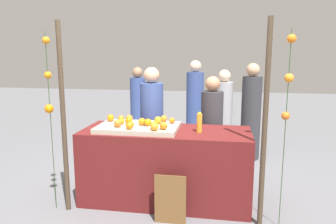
# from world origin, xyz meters

# --- Properties ---
(ground_plane) EXTENTS (24.00, 24.00, 0.00)m
(ground_plane) POSITION_xyz_m (0.00, 0.00, 0.00)
(ground_plane) COLOR slate
(stall_counter) EXTENTS (2.07, 0.82, 0.92)m
(stall_counter) POSITION_xyz_m (0.00, 0.00, 0.46)
(stall_counter) COLOR #5B1919
(stall_counter) RESTS_ON ground_plane
(orange_tray) EXTENTS (0.99, 0.63, 0.06)m
(orange_tray) POSITION_xyz_m (-0.34, -0.04, 0.95)
(orange_tray) COLOR #B2AD99
(orange_tray) RESTS_ON stall_counter
(orange_0) EXTENTS (0.07, 0.07, 0.07)m
(orange_0) POSITION_xyz_m (0.05, 0.13, 1.01)
(orange_0) COLOR orange
(orange_0) RESTS_ON orange_tray
(orange_1) EXTENTS (0.09, 0.09, 0.09)m
(orange_1) POSITION_xyz_m (-0.12, 0.08, 1.02)
(orange_1) COLOR orange
(orange_1) RESTS_ON orange_tray
(orange_2) EXTENTS (0.09, 0.09, 0.09)m
(orange_2) POSITION_xyz_m (-0.56, -0.19, 1.02)
(orange_2) COLOR orange
(orange_2) RESTS_ON orange_tray
(orange_3) EXTENTS (0.09, 0.09, 0.09)m
(orange_3) POSITION_xyz_m (0.01, -0.22, 1.02)
(orange_3) COLOR orange
(orange_3) RESTS_ON orange_tray
(orange_4) EXTENTS (0.09, 0.09, 0.09)m
(orange_4) POSITION_xyz_m (-0.21, -0.07, 1.02)
(orange_4) COLOR orange
(orange_4) RESTS_ON orange_tray
(orange_5) EXTENTS (0.08, 0.08, 0.08)m
(orange_5) POSITION_xyz_m (-0.39, -0.20, 1.02)
(orange_5) COLOR orange
(orange_5) RESTS_ON orange_tray
(orange_6) EXTENTS (0.08, 0.08, 0.08)m
(orange_6) POSITION_xyz_m (-0.56, -0.03, 1.02)
(orange_6) COLOR orange
(orange_6) RESTS_ON orange_tray
(orange_7) EXTENTS (0.09, 0.09, 0.09)m
(orange_7) POSITION_xyz_m (-0.47, -0.02, 1.02)
(orange_7) COLOR orange
(orange_7) RESTS_ON orange_tray
(orange_8) EXTENTS (0.09, 0.09, 0.09)m
(orange_8) POSITION_xyz_m (-0.50, 0.13, 1.02)
(orange_8) COLOR orange
(orange_8) RESTS_ON orange_tray
(orange_9) EXTENTS (0.09, 0.09, 0.09)m
(orange_9) POSITION_xyz_m (-0.75, 0.12, 1.02)
(orange_9) COLOR orange
(orange_9) RESTS_ON orange_tray
(orange_10) EXTENTS (0.08, 0.08, 0.08)m
(orange_10) POSITION_xyz_m (-0.62, 0.13, 1.02)
(orange_10) COLOR orange
(orange_10) RESTS_ON orange_tray
(orange_11) EXTENTS (0.09, 0.09, 0.09)m
(orange_11) POSITION_xyz_m (-0.08, -0.29, 1.02)
(orange_11) COLOR orange
(orange_11) RESTS_ON orange_tray
(orange_12) EXTENTS (0.09, 0.09, 0.09)m
(orange_12) POSITION_xyz_m (-0.10, -0.21, 1.02)
(orange_12) COLOR orange
(orange_12) RESTS_ON orange_tray
(orange_13) EXTENTS (0.09, 0.09, 0.09)m
(orange_13) POSITION_xyz_m (-0.29, -0.04, 1.02)
(orange_13) COLOR orange
(orange_13) RESTS_ON orange_tray
(orange_14) EXTENTS (0.08, 0.08, 0.08)m
(orange_14) POSITION_xyz_m (-0.39, -0.28, 1.02)
(orange_14) COLOR orange
(orange_14) RESTS_ON orange_tray
(orange_15) EXTENTS (0.08, 0.08, 0.08)m
(orange_15) POSITION_xyz_m (-0.07, 0.21, 1.02)
(orange_15) COLOR orange
(orange_15) RESTS_ON orange_tray
(juice_bottle) EXTENTS (0.07, 0.07, 0.25)m
(juice_bottle) POSITION_xyz_m (0.41, -0.04, 1.03)
(juice_bottle) COLOR orange
(juice_bottle) RESTS_ON stall_counter
(chalkboard_sign) EXTENTS (0.35, 0.03, 0.57)m
(chalkboard_sign) POSITION_xyz_m (0.15, -0.57, 0.27)
(chalkboard_sign) COLOR brown
(chalkboard_sign) RESTS_ON ground_plane
(vendor_left) EXTENTS (0.33, 0.33, 1.66)m
(vendor_left) POSITION_xyz_m (-0.32, 0.66, 0.77)
(vendor_left) COLOR #384C8C
(vendor_left) RESTS_ON ground_plane
(vendor_right) EXTENTS (0.31, 0.31, 1.54)m
(vendor_right) POSITION_xyz_m (0.54, 0.67, 0.72)
(vendor_right) COLOR #333338
(vendor_right) RESTS_ON ground_plane
(crowd_person_0) EXTENTS (0.32, 0.32, 1.57)m
(crowd_person_0) POSITION_xyz_m (0.70, 1.88, 0.73)
(crowd_person_0) COLOR #99999E
(crowd_person_0) RESTS_ON ground_plane
(crowd_person_1) EXTENTS (0.34, 0.34, 1.71)m
(crowd_person_1) POSITION_xyz_m (0.14, 2.58, 0.80)
(crowd_person_1) COLOR #384C8C
(crowd_person_1) RESTS_ON ground_plane
(crowd_person_2) EXTENTS (0.34, 0.34, 1.69)m
(crowd_person_2) POSITION_xyz_m (1.18, 1.89, 0.79)
(crowd_person_2) COLOR #333338
(crowd_person_2) RESTS_ON ground_plane
(crowd_person_3) EXTENTS (0.32, 0.32, 1.58)m
(crowd_person_3) POSITION_xyz_m (-1.03, 2.53, 0.73)
(crowd_person_3) COLOR #384C8C
(crowd_person_3) RESTS_ON ground_plane
(canopy_post_left) EXTENTS (0.06, 0.06, 2.21)m
(canopy_post_left) POSITION_xyz_m (-1.12, -0.45, 1.11)
(canopy_post_left) COLOR #473828
(canopy_post_left) RESTS_ON ground_plane
(canopy_post_right) EXTENTS (0.06, 0.06, 2.21)m
(canopy_post_right) POSITION_xyz_m (1.12, -0.45, 1.11)
(canopy_post_right) COLOR #473828
(canopy_post_right) RESTS_ON ground_plane
(garland_strand_left) EXTENTS (0.11, 0.11, 2.09)m
(garland_strand_left) POSITION_xyz_m (-1.28, -0.45, 1.50)
(garland_strand_left) COLOR #2D4C23
(garland_strand_left) RESTS_ON ground_plane
(garland_strand_right) EXTENTS (0.10, 0.09, 2.09)m
(garland_strand_right) POSITION_xyz_m (1.32, -0.44, 1.60)
(garland_strand_right) COLOR #2D4C23
(garland_strand_right) RESTS_ON ground_plane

